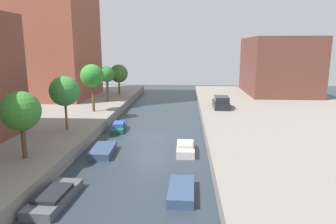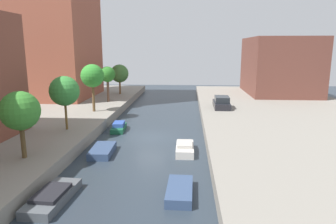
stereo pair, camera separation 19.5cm
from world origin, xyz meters
name	(u,v)px [view 1 (the left image)]	position (x,y,z in m)	size (l,w,h in m)	color
ground_plane	(151,137)	(0.00, 0.00, 0.00)	(84.00, 84.00, 0.00)	#28333D
quay_right	(315,135)	(15.00, 0.00, 0.50)	(20.00, 64.00, 1.00)	gray
apartment_tower_far	(54,14)	(-16.00, 17.52, 12.98)	(10.00, 12.91, 23.95)	brown
low_block_right	(279,66)	(18.00, 23.18, 5.44)	(10.00, 13.51, 8.88)	brown
street_tree_1	(21,111)	(-7.48, -8.66, 4.20)	(2.58, 2.58, 4.51)	#503E23
street_tree_2	(65,91)	(-7.48, -1.29, 4.50)	(2.65, 2.65, 4.83)	brown
street_tree_3	(92,76)	(-7.48, 6.87, 5.09)	(2.64, 2.64, 5.46)	brown
street_tree_4	(107,75)	(-7.48, 13.43, 4.68)	(2.11, 2.11, 4.81)	brown
street_tree_5	(119,74)	(-7.48, 20.80, 4.26)	(2.85, 2.85, 4.70)	brown
parked_car	(221,103)	(7.58, 10.05, 1.60)	(1.93, 4.53, 1.45)	black
moored_boat_left_1	(54,197)	(-3.83, -12.65, 0.30)	(1.85, 4.24, 0.70)	#4C5156
moored_boat_left_2	(103,151)	(-3.26, -4.82, 0.28)	(1.77, 3.46, 0.55)	#33476B
moored_boat_left_3	(119,127)	(-3.56, 2.31, 0.35)	(1.44, 3.25, 0.84)	#195638
moored_boat_right_1	(181,191)	(3.05, -11.44, 0.27)	(1.51, 3.35, 0.55)	#33476B
moored_boat_right_2	(185,148)	(3.25, -4.11, 0.37)	(1.40, 3.32, 0.86)	beige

